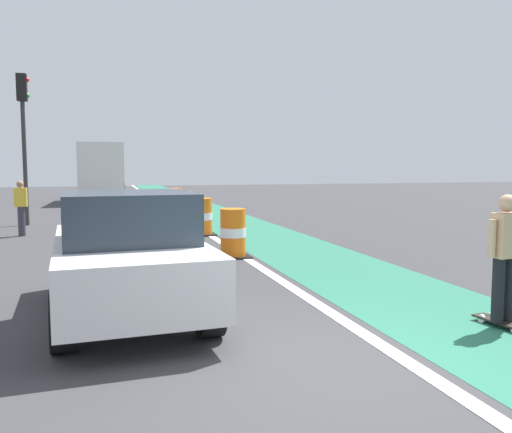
{
  "coord_description": "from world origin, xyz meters",
  "views": [
    {
      "loc": [
        -2.11,
        -4.7,
        2.05
      ],
      "look_at": [
        0.63,
        4.73,
        1.1
      ],
      "focal_mm": 37.27,
      "sensor_mm": 36.0,
      "label": 1
    }
  ],
  "objects": [
    {
      "name": "ground_plane",
      "position": [
        0.0,
        0.0,
        0.0
      ],
      "size": [
        100.0,
        100.0,
        0.0
      ],
      "primitive_type": "plane",
      "color": "#38383A"
    },
    {
      "name": "pedestrian_crossing",
      "position": [
        -4.38,
        11.91,
        0.86
      ],
      "size": [
        0.34,
        0.2,
        1.61
      ],
      "color": "#33333D",
      "rests_on": "ground"
    },
    {
      "name": "traffic_light_corner",
      "position": [
        -4.59,
        14.87,
        3.5
      ],
      "size": [
        0.41,
        0.32,
        5.1
      ],
      "color": "#2D2D2D",
      "rests_on": "ground"
    },
    {
      "name": "traffic_barrel_back",
      "position": [
        0.8,
        14.87,
        0.53
      ],
      "size": [
        0.73,
        0.73,
        1.09
      ],
      "color": "orange",
      "rests_on": "ground"
    },
    {
      "name": "traffic_barrel_mid",
      "position": [
        0.7,
        10.61,
        0.53
      ],
      "size": [
        0.73,
        0.73,
        1.09
      ],
      "color": "orange",
      "rests_on": "ground"
    },
    {
      "name": "parked_sedan_nearest",
      "position": [
        -1.8,
        2.59,
        0.83
      ],
      "size": [
        2.09,
        4.2,
        1.7
      ],
      "color": "silver",
      "rests_on": "ground"
    },
    {
      "name": "traffic_barrel_far",
      "position": [
        0.86,
        17.61,
        0.53
      ],
      "size": [
        0.73,
        0.73,
        1.09
      ],
      "color": "orange",
      "rests_on": "ground"
    },
    {
      "name": "lane_divider_stripe",
      "position": [
        0.9,
        12.0,
        0.01
      ],
      "size": [
        0.2,
        80.0,
        0.01
      ],
      "primitive_type": "cube",
      "color": "silver",
      "rests_on": "ground"
    },
    {
      "name": "delivery_truck_down_block",
      "position": [
        -2.0,
        26.98,
        1.85
      ],
      "size": [
        2.6,
        7.68,
        3.23
      ],
      "color": "silver",
      "rests_on": "ground"
    },
    {
      "name": "skateboarder_on_lane",
      "position": [
        2.72,
        0.73,
        0.91
      ],
      "size": [
        0.57,
        0.82,
        1.69
      ],
      "color": "black",
      "rests_on": "ground"
    },
    {
      "name": "traffic_barrel_front",
      "position": [
        0.67,
        6.7,
        0.53
      ],
      "size": [
        0.73,
        0.73,
        1.09
      ],
      "color": "orange",
      "rests_on": "ground"
    },
    {
      "name": "bike_lane_strip",
      "position": [
        2.4,
        12.0,
        0.0
      ],
      "size": [
        2.5,
        80.0,
        0.01
      ],
      "primitive_type": "cube",
      "color": "#286B51",
      "rests_on": "ground"
    }
  ]
}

